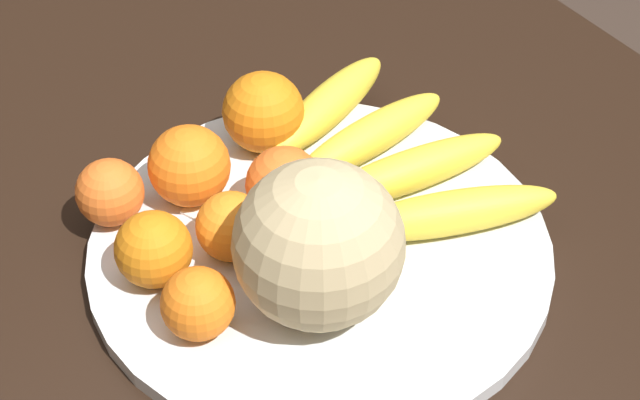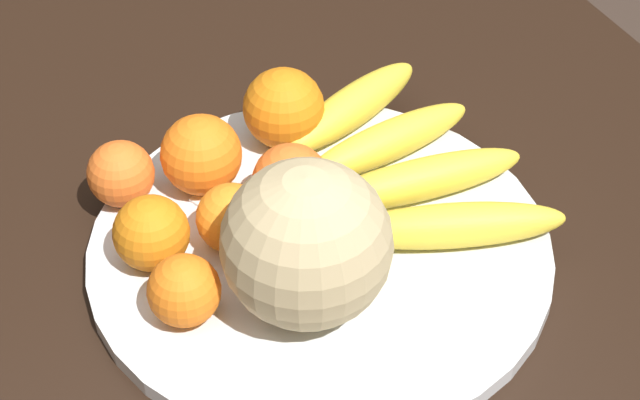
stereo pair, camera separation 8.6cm
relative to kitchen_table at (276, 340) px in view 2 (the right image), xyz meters
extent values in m
cube|color=black|center=(0.00, 0.00, 0.09)|extent=(1.33, 0.96, 0.04)
cube|color=black|center=(0.58, -0.39, -0.30)|extent=(0.07, 0.07, 0.74)
cylinder|color=silver|center=(-0.02, -0.04, 0.11)|extent=(0.39, 0.39, 0.02)
torus|color=#1E4C56|center=(-0.02, -0.04, 0.12)|extent=(0.39, 0.39, 0.01)
sphere|color=tan|center=(-0.07, 0.00, 0.19)|extent=(0.13, 0.13, 0.13)
sphere|color=#473819|center=(0.03, -0.05, 0.14)|extent=(0.03, 0.03, 0.03)
ellipsoid|color=yellow|center=(-0.06, -0.14, 0.14)|extent=(0.10, 0.19, 0.04)
ellipsoid|color=yellow|center=(0.00, -0.14, 0.14)|extent=(0.06, 0.19, 0.04)
ellipsoid|color=yellow|center=(0.06, -0.14, 0.14)|extent=(0.06, 0.18, 0.04)
ellipsoid|color=yellow|center=(0.12, -0.13, 0.14)|extent=(0.10, 0.17, 0.04)
sphere|color=orange|center=(0.09, 0.02, 0.16)|extent=(0.07, 0.07, 0.07)
sphere|color=orange|center=(0.03, 0.09, 0.15)|extent=(0.06, 0.06, 0.06)
sphere|color=orange|center=(0.12, -0.07, 0.16)|extent=(0.07, 0.07, 0.07)
sphere|color=orange|center=(0.02, 0.03, 0.15)|extent=(0.06, 0.06, 0.06)
sphere|color=orange|center=(-0.04, 0.09, 0.15)|extent=(0.06, 0.06, 0.06)
sphere|color=orange|center=(0.11, 0.09, 0.15)|extent=(0.06, 0.06, 0.06)
sphere|color=orange|center=(0.03, -0.03, 0.15)|extent=(0.07, 0.07, 0.07)
cube|color=white|center=(0.05, 0.01, 0.12)|extent=(0.08, 0.06, 0.00)
camera|label=1|loc=(-0.54, 0.31, 0.75)|focal=60.00mm
camera|label=2|loc=(-0.58, 0.23, 0.75)|focal=60.00mm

